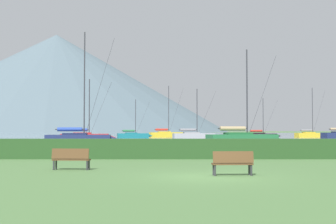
% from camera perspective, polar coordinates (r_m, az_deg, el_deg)
% --- Properties ---
extents(ground_plane, '(1000.00, 1000.00, 0.00)m').
position_cam_1_polar(ground_plane, '(17.65, 5.10, -7.99)').
color(ground_plane, '#517A42').
extents(harbor_water, '(320.00, 246.00, 0.00)m').
position_cam_1_polar(harbor_water, '(154.51, 0.59, -2.86)').
color(harbor_water, gray).
rests_on(harbor_water, ground_plane).
extents(hedge_line, '(80.00, 1.20, 1.22)m').
position_cam_1_polar(hedge_line, '(28.56, 3.13, -4.55)').
color(hedge_line, '#284C23').
rests_on(hedge_line, ground_plane).
extents(sailboat_slip_0, '(7.95, 3.51, 11.33)m').
position_cam_1_polar(sailboat_slip_0, '(109.32, 17.23, -2.69)').
color(sailboat_slip_0, gold).
rests_on(sailboat_slip_0, harbor_water).
extents(sailboat_slip_2, '(7.34, 2.22, 8.23)m').
position_cam_1_polar(sailboat_slip_2, '(96.34, 11.43, -2.86)').
color(sailboat_slip_2, black).
rests_on(sailboat_slip_2, harbor_water).
extents(sailboat_slip_3, '(8.54, 3.21, 9.67)m').
position_cam_1_polar(sailboat_slip_3, '(72.77, -10.11, -3.03)').
color(sailboat_slip_3, red).
rests_on(sailboat_slip_3, harbor_water).
extents(sailboat_slip_5, '(7.63, 3.52, 8.18)m').
position_cam_1_polar(sailboat_slip_5, '(97.16, -4.28, -2.88)').
color(sailboat_slip_5, '#19707A').
rests_on(sailboat_slip_5, harbor_water).
extents(sailboat_slip_6, '(8.55, 3.45, 9.02)m').
position_cam_1_polar(sailboat_slip_6, '(81.61, 3.27, -2.97)').
color(sailboat_slip_6, '#9E9EA3').
rests_on(sailboat_slip_6, harbor_water).
extents(sailboat_slip_7, '(9.31, 4.40, 11.06)m').
position_cam_1_polar(sailboat_slip_7, '(53.69, 9.23, -3.27)').
color(sailboat_slip_7, '#236B38').
rests_on(sailboat_slip_7, harbor_water).
extents(sailboat_slip_8, '(8.84, 4.28, 12.02)m').
position_cam_1_polar(sailboat_slip_8, '(106.86, -0.18, -2.77)').
color(sailboat_slip_8, gold).
rests_on(sailboat_slip_8, harbor_water).
extents(sailboat_slip_9, '(8.79, 3.12, 13.44)m').
position_cam_1_polar(sailboat_slip_9, '(55.71, -10.85, -3.23)').
color(sailboat_slip_9, navy).
rests_on(sailboat_slip_9, harbor_water).
extents(park_bench_near_path, '(1.70, 0.61, 0.95)m').
position_cam_1_polar(park_bench_near_path, '(20.98, -11.87, -5.57)').
color(park_bench_near_path, brown).
rests_on(park_bench_near_path, ground_plane).
extents(park_bench_under_tree, '(1.61, 0.58, 0.95)m').
position_cam_1_polar(park_bench_under_tree, '(18.17, 8.00, -6.13)').
color(park_bench_under_tree, brown).
rests_on(park_bench_under_tree, ground_plane).
extents(distant_hill_central_peak, '(267.89, 267.89, 76.40)m').
position_cam_1_polar(distant_hill_central_peak, '(372.03, -13.64, 3.48)').
color(distant_hill_central_peak, slate).
rests_on(distant_hill_central_peak, ground_plane).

